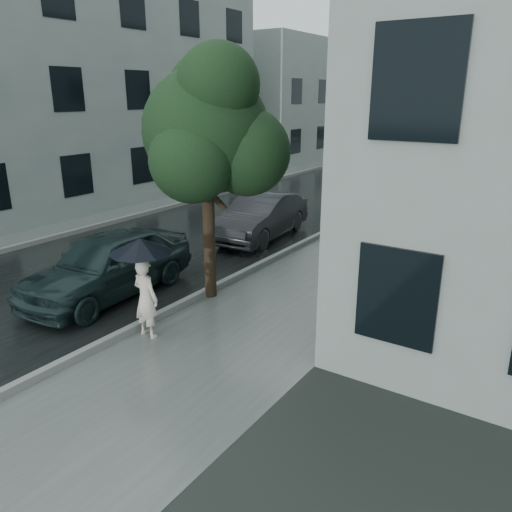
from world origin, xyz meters
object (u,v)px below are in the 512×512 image
Objects in this scene: car_near at (108,264)px; car_far at (261,216)px; pedestrian at (146,299)px; street_tree at (209,129)px; lamp_post at (343,144)px.

car_near is 5.99m from car_far.
car_near is at bearing -21.42° from pedestrian.
street_tree is 5.80m from car_far.
street_tree is (-0.25, 2.36, 2.97)m from pedestrian.
car_far is at bearing -136.19° from lamp_post.
car_near is at bearing -117.76° from lamp_post.
street_tree is 1.09× the size of lamp_post.
street_tree is at bearing 30.53° from car_near.
pedestrian is 0.35× the size of car_near.
car_far is at bearing 109.97° from street_tree.
street_tree is 3.83m from car_near.
street_tree is 1.26× the size of car_far.
lamp_post is at bearing 53.76° from car_far.
pedestrian is 9.86m from lamp_post.
street_tree is 7.32m from lamp_post.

